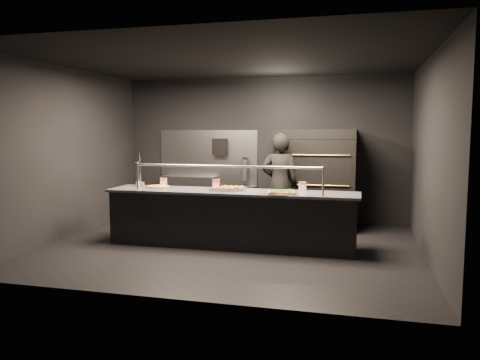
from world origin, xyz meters
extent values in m
plane|color=black|center=(0.00, 0.00, 0.00)|extent=(6.00, 6.00, 0.00)
plane|color=black|center=(0.00, 0.00, 3.00)|extent=(6.00, 6.00, 0.00)
cube|color=black|center=(0.00, 2.50, 1.50)|extent=(6.00, 0.04, 3.00)
cube|color=black|center=(0.00, -2.50, 1.50)|extent=(6.00, 0.04, 3.00)
cube|color=black|center=(-3.00, 0.00, 1.50)|extent=(0.04, 5.00, 3.00)
cube|color=black|center=(3.00, 0.00, 1.50)|extent=(0.04, 5.00, 3.00)
cube|color=#99999E|center=(-1.20, 2.48, 1.30)|extent=(2.20, 0.02, 1.20)
cube|color=black|center=(0.00, 0.00, 0.44)|extent=(4.00, 0.70, 0.88)
cube|color=#3C3B41|center=(0.00, 0.00, 0.90)|extent=(4.10, 0.78, 0.04)
cylinder|color=#99999E|center=(-1.50, -0.30, 1.15)|extent=(0.03, 0.03, 0.45)
cylinder|color=#99999E|center=(1.50, -0.30, 1.15)|extent=(0.03, 0.03, 0.45)
cylinder|color=#99999E|center=(0.00, -0.30, 1.34)|extent=(3.00, 0.04, 0.04)
cube|color=black|center=(1.20, 1.90, 0.30)|extent=(1.50, 1.15, 0.60)
cube|color=black|center=(1.20, 1.90, 0.90)|extent=(1.50, 1.20, 0.55)
cube|color=black|center=(1.20, 1.90, 1.45)|extent=(1.50, 1.20, 0.55)
cube|color=black|center=(1.20, 1.90, 1.82)|extent=(1.50, 1.20, 0.18)
cylinder|color=gold|center=(1.20, 1.28, 0.90)|extent=(1.30, 0.02, 0.02)
cylinder|color=gold|center=(1.20, 1.28, 1.45)|extent=(1.30, 0.02, 0.02)
cube|color=#99999E|center=(-1.60, 2.32, 0.45)|extent=(1.20, 0.35, 0.90)
cube|color=black|center=(-0.90, 2.39, 1.55)|extent=(0.30, 0.20, 0.35)
cylinder|color=#B2B2B7|center=(-0.35, 2.40, 1.05)|extent=(0.14, 0.14, 0.45)
cube|color=black|center=(-0.35, 2.40, 1.30)|extent=(0.10, 0.06, 0.06)
cylinder|color=silver|center=(-1.71, 0.20, 0.96)|extent=(0.16, 0.16, 0.09)
cylinder|color=silver|center=(-1.71, 0.20, 1.17)|extent=(0.06, 0.06, 0.40)
cylinder|color=silver|center=(-1.71, 0.11, 1.34)|extent=(0.02, 0.11, 0.02)
cone|color=black|center=(-1.71, 0.20, 1.45)|extent=(0.06, 0.06, 0.16)
cylinder|color=silver|center=(-1.31, 0.09, 0.93)|extent=(0.42, 0.42, 0.01)
cylinder|color=#C5813F|center=(-1.31, 0.09, 0.94)|extent=(0.37, 0.37, 0.02)
cylinder|color=gold|center=(-1.31, 0.09, 0.95)|extent=(0.32, 0.32, 0.01)
cube|color=silver|center=(-0.12, 0.01, 0.93)|extent=(0.43, 0.32, 0.02)
ellipsoid|color=#B37026|center=(-0.26, -0.06, 0.96)|extent=(0.08, 0.08, 0.05)
ellipsoid|color=#B37026|center=(-0.26, 0.08, 0.96)|extent=(0.08, 0.08, 0.05)
ellipsoid|color=#B37026|center=(-0.16, -0.06, 0.96)|extent=(0.08, 0.08, 0.05)
ellipsoid|color=#B37026|center=(-0.16, 0.08, 0.96)|extent=(0.08, 0.08, 0.05)
ellipsoid|color=#B37026|center=(-0.07, -0.06, 0.96)|extent=(0.08, 0.08, 0.05)
ellipsoid|color=#B37026|center=(-0.07, 0.08, 0.96)|extent=(0.08, 0.08, 0.05)
ellipsoid|color=#B37026|center=(0.03, -0.06, 0.96)|extent=(0.08, 0.08, 0.05)
ellipsoid|color=#B37026|center=(0.03, 0.08, 0.96)|extent=(0.08, 0.08, 0.05)
cube|color=silver|center=(0.00, 0.11, 0.93)|extent=(0.43, 0.33, 0.02)
ellipsoid|color=#B37026|center=(-0.14, 0.04, 0.96)|extent=(0.08, 0.08, 0.05)
ellipsoid|color=#B37026|center=(-0.14, 0.18, 0.96)|extent=(0.08, 0.08, 0.05)
ellipsoid|color=#B37026|center=(-0.05, 0.04, 0.96)|extent=(0.08, 0.08, 0.05)
ellipsoid|color=#B37026|center=(-0.05, 0.18, 0.96)|extent=(0.08, 0.08, 0.05)
ellipsoid|color=#B37026|center=(0.05, 0.04, 0.96)|extent=(0.08, 0.08, 0.05)
ellipsoid|color=#B37026|center=(0.05, 0.18, 0.96)|extent=(0.08, 0.08, 0.05)
ellipsoid|color=#B37026|center=(0.14, 0.04, 0.96)|extent=(0.08, 0.08, 0.05)
ellipsoid|color=#B37026|center=(0.14, 0.18, 0.96)|extent=(0.08, 0.08, 0.05)
cylinder|color=silver|center=(0.85, -0.15, 0.93)|extent=(0.52, 0.52, 0.01)
cube|color=#C5813F|center=(0.85, -0.15, 0.94)|extent=(0.48, 0.45, 0.02)
cube|color=gold|center=(0.85, -0.15, 0.95)|extent=(0.46, 0.43, 0.01)
cube|color=#3C9131|center=(0.85, -0.15, 0.96)|extent=(0.43, 0.40, 0.01)
cylinder|color=silver|center=(-1.70, 0.10, 0.97)|extent=(0.06, 0.06, 0.10)
cylinder|color=silver|center=(-1.60, 0.10, 0.96)|extent=(0.04, 0.04, 0.08)
cube|color=white|center=(-1.30, 0.28, 1.00)|extent=(0.12, 0.04, 0.15)
cube|color=white|center=(-0.34, 0.28, 1.00)|extent=(0.12, 0.04, 0.15)
cube|color=white|center=(1.13, 0.28, 1.00)|extent=(0.12, 0.04, 0.15)
cylinder|color=black|center=(-0.25, 2.22, 0.37)|extent=(0.44, 0.44, 0.73)
imported|color=black|center=(0.61, 1.14, 0.92)|extent=(0.73, 0.53, 1.84)
camera|label=1|loc=(2.00, -7.25, 1.89)|focal=35.00mm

